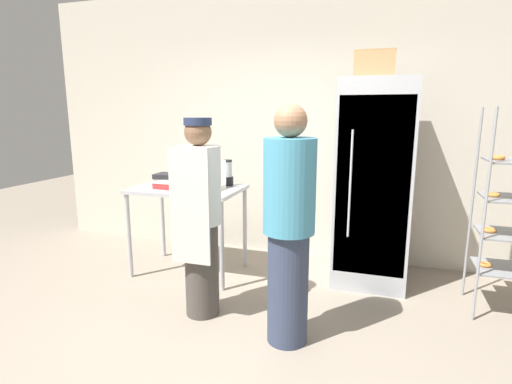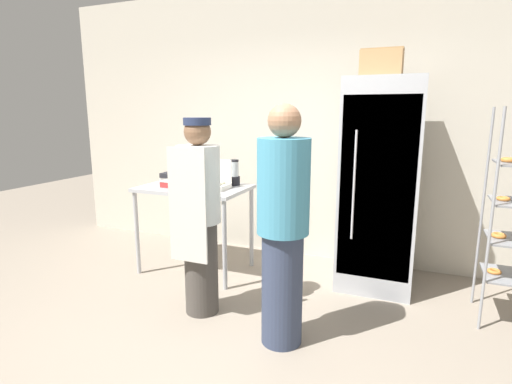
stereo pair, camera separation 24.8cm
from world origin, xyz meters
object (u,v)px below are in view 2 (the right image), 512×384
refrigerator (380,186)px  blender_pitcher (234,174)px  person_baker (199,215)px  binder_stack (176,180)px  donut_box (214,184)px  cardboard_storage_box (382,64)px  person_customer (283,227)px

refrigerator → blender_pitcher: refrigerator is taller
refrigerator → person_baker: refrigerator is taller
refrigerator → binder_stack: bearing=-167.5°
donut_box → person_baker: 0.79m
cardboard_storage_box → person_customer: size_ratio=0.21×
donut_box → person_customer: 1.38m
refrigerator → cardboard_storage_box: (-0.05, -0.02, 1.09)m
binder_stack → donut_box: bearing=8.2°
donut_box → person_baker: bearing=-70.1°
refrigerator → donut_box: size_ratio=6.51×
binder_stack → person_baker: 0.96m
cardboard_storage_box → person_baker: size_ratio=0.22×
donut_box → blender_pitcher: donut_box is taller
person_baker → blender_pitcher: bearing=99.2°
refrigerator → blender_pitcher: 1.45m
person_customer → cardboard_storage_box: bearing=69.4°
donut_box → binder_stack: 0.40m
blender_pitcher → person_baker: person_baker is taller
blender_pitcher → binder_stack: blender_pitcher is taller
refrigerator → cardboard_storage_box: size_ratio=5.47×
binder_stack → person_baker: person_baker is taller
donut_box → person_baker: person_baker is taller
cardboard_storage_box → blender_pitcher: bearing=-176.5°
cardboard_storage_box → person_customer: (-0.47, -1.26, -1.20)m
person_baker → refrigerator: bearing=40.9°
blender_pitcher → person_customer: 1.50m
person_customer → binder_stack: bearing=149.2°
blender_pitcher → person_baker: bearing=-80.8°
donut_box → cardboard_storage_box: bearing=13.1°
donut_box → binder_stack: bearing=-171.8°
person_baker → person_customer: person_customer is taller
person_baker → binder_stack: bearing=134.4°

